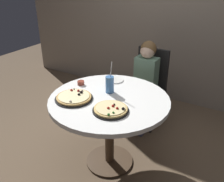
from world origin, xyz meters
TOP-DOWN VIEW (x-y plane):
  - ground_plane at (0.00, 0.00)m, footprint 8.00×8.00m
  - dining_table at (0.00, 0.00)m, footprint 1.11×1.11m
  - chair_wooden at (0.00, 0.96)m, footprint 0.41×0.41m
  - diner_child at (-0.00, 0.78)m, footprint 0.26×0.41m
  - pizza_veggie at (0.13, -0.19)m, footprint 0.30×0.30m
  - pizza_cheese at (-0.26, -0.18)m, footprint 0.34×0.34m
  - soda_cup at (-0.06, 0.11)m, footprint 0.08×0.08m
  - sauce_bowl at (-0.40, 0.10)m, footprint 0.07×0.07m
  - plate_small at (-0.15, 0.37)m, footprint 0.18×0.18m

SIDE VIEW (x-z plane):
  - ground_plane at x=0.00m, z-range 0.00..0.00m
  - diner_child at x=0.00m, z-range -0.06..1.02m
  - chair_wooden at x=0.00m, z-range 0.06..1.01m
  - dining_table at x=0.00m, z-range 0.26..1.01m
  - plate_small at x=-0.15m, z-range 0.75..0.76m
  - pizza_cheese at x=-0.26m, z-range 0.74..0.79m
  - pizza_veggie at x=0.13m, z-range 0.74..0.79m
  - sauce_bowl at x=-0.40m, z-range 0.75..0.79m
  - soda_cup at x=-0.06m, z-range 0.68..0.99m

